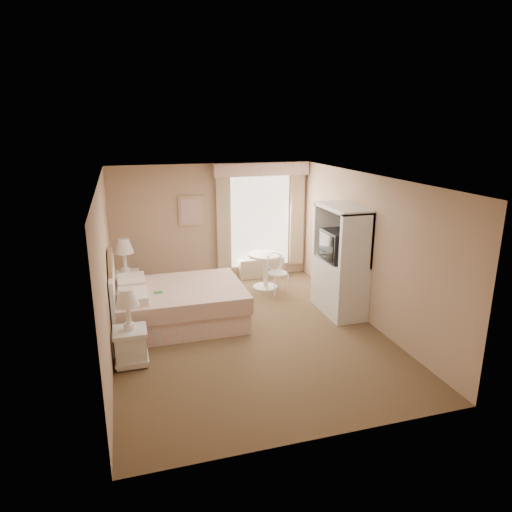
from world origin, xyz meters
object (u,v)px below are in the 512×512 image
object	(u,v)px
cafe_chair	(276,270)
armoire	(340,269)
bed	(172,304)
round_table	(265,265)
nightstand_near	(130,337)
nightstand_far	(126,279)

from	to	relation	value
cafe_chair	armoire	size ratio (longest dim) A/B	0.42
bed	round_table	bearing A→B (deg)	31.19
nightstand_near	cafe_chair	size ratio (longest dim) A/B	1.37
nightstand_far	armoire	world-z (taller)	armoire
nightstand_near	nightstand_far	bearing A→B (deg)	90.00
round_table	armoire	size ratio (longest dim) A/B	0.37
nightstand_far	cafe_chair	bearing A→B (deg)	-5.11
cafe_chair	nightstand_far	bearing A→B (deg)	162.82
bed	armoire	world-z (taller)	armoire
nightstand_near	round_table	size ratio (longest dim) A/B	1.53
bed	round_table	distance (m)	2.38
bed	nightstand_near	bearing A→B (deg)	-120.76
cafe_chair	armoire	distance (m)	1.51
bed	round_table	world-z (taller)	bed
nightstand_far	cafe_chair	distance (m)	2.91
round_table	armoire	bearing A→B (deg)	-60.16
round_table	cafe_chair	world-z (taller)	cafe_chair
bed	nightstand_far	xyz separation A→B (m)	(-0.72, 1.20, 0.10)
nightstand_far	armoire	size ratio (longest dim) A/B	0.63
nightstand_near	nightstand_far	size ratio (longest dim) A/B	0.91
nightstand_far	round_table	size ratio (longest dim) A/B	1.69
nightstand_far	cafe_chair	size ratio (longest dim) A/B	1.51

